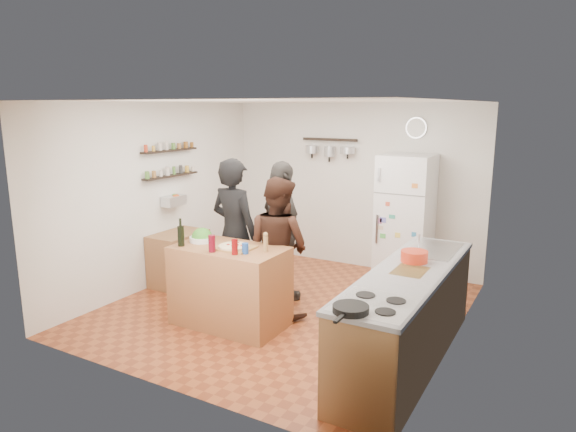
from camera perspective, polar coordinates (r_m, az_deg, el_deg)
The scene contains 26 objects.
room_shell at distance 6.41m, azimuth 1.27°, elevation 1.34°, with size 4.20×4.20×4.20m.
prep_island at distance 5.89m, azimuth -6.45°, elevation -7.74°, with size 1.25×0.72×0.91m, color #945D36.
pizza_board at distance 5.69m, azimuth -6.03°, elevation -3.53°, with size 0.42×0.34×0.02m, color olive.
pizza at distance 5.68m, azimuth -6.03°, elevation -3.35°, with size 0.34×0.34×0.02m, color #D1BA8A.
salad_bowl at distance 6.03m, azimuth -9.52°, elevation -2.54°, with size 0.29×0.29×0.06m, color silver.
wine_bottle at distance 5.86m, azimuth -11.81°, elevation -2.21°, with size 0.07×0.07×0.23m, color black.
wine_glass_near at distance 5.57m, azimuth -8.45°, elevation -3.05°, with size 0.08×0.08×0.19m, color #510612.
wine_glass_far at distance 5.45m, azimuth -5.95°, elevation -3.45°, with size 0.07×0.07×0.16m, color #620809.
pepper_mill at distance 5.53m, azimuth -2.50°, elevation -3.13°, with size 0.05×0.05×0.17m, color olive.
salt_canister at distance 5.48m, azimuth -4.77°, elevation -3.61°, with size 0.07×0.07×0.12m, color navy.
person_left at distance 6.32m, azimuth -5.95°, elevation -1.90°, with size 0.67×0.44×1.85m, color black.
person_center at distance 6.04m, azimuth -1.08°, elevation -3.43°, with size 0.81×0.63×1.66m, color black.
person_back at distance 6.50m, azimuth -0.69°, elevation -1.72°, with size 1.05×0.44×1.79m, color #322F2D.
counter_run at distance 5.18m, azimuth 13.14°, elevation -10.89°, with size 0.63×2.63×0.90m, color #9E7042.
stove_top at distance 4.17m, azimuth 9.63°, elevation -9.70°, with size 0.60×0.62×0.02m, color white.
skillet at distance 3.97m, azimuth 6.99°, elevation -10.20°, with size 0.28×0.28×0.05m, color black.
sink at distance 5.81m, azimuth 15.77°, elevation -3.64°, with size 0.50×0.80×0.03m, color silver.
cutting_board at distance 5.03m, azimuth 13.40°, elevation -6.03°, with size 0.30×0.40×0.02m, color brown.
red_bowl at distance 5.30m, azimuth 13.85°, elevation -4.37°, with size 0.27×0.27×0.11m, color red.
fridge at distance 7.37m, azimuth 12.87°, elevation -0.33°, with size 0.70×0.68×1.80m, color white.
wall_clock at distance 7.52m, azimuth 14.07°, elevation 9.49°, with size 0.30×0.30×0.03m, color silver.
spice_shelf_lower at distance 7.33m, azimuth -12.87°, elevation 4.38°, with size 0.12×1.00×0.03m, color black.
spice_shelf_upper at distance 7.30m, azimuth -13.00°, elevation 7.11°, with size 0.12×1.00×0.03m, color black.
produce_basket at distance 7.37m, azimuth -12.57°, elevation 1.67°, with size 0.18×0.35×0.14m, color silver.
side_table at distance 7.35m, azimuth -12.02°, elevation -4.62°, with size 0.50×0.80×0.73m, color olive.
pot_rack at distance 7.91m, azimuth 4.65°, elevation 8.47°, with size 0.90×0.04×0.04m, color black.
Camera 1 is at (2.99, -5.16, 2.45)m, focal length 32.00 mm.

